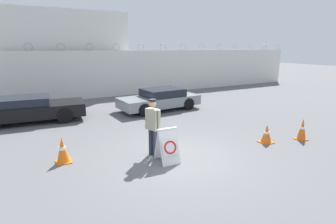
# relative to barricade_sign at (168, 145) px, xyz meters

# --- Properties ---
(ground_plane) EXTENTS (90.00, 90.00, 0.00)m
(ground_plane) POSITION_rel_barricade_sign_xyz_m (0.41, 0.10, -0.52)
(ground_plane) COLOR #5B5B5E
(perimeter_wall) EXTENTS (36.00, 0.30, 3.56)m
(perimeter_wall) POSITION_rel_barricade_sign_xyz_m (0.41, 11.25, 1.04)
(perimeter_wall) COLOR silver
(perimeter_wall) RESTS_ON ground_plane
(building_block) EXTENTS (8.30, 6.02, 5.70)m
(building_block) POSITION_rel_barricade_sign_xyz_m (-0.82, 15.09, 2.34)
(building_block) COLOR silver
(building_block) RESTS_ON ground_plane
(barricade_sign) EXTENTS (0.62, 0.72, 1.04)m
(barricade_sign) POSITION_rel_barricade_sign_xyz_m (0.00, 0.00, 0.00)
(barricade_sign) COLOR white
(barricade_sign) RESTS_ON ground_plane
(security_guard) EXTENTS (0.36, 0.69, 1.81)m
(security_guard) POSITION_rel_barricade_sign_xyz_m (-0.17, 0.65, 0.50)
(security_guard) COLOR #232838
(security_guard) RESTS_ON ground_plane
(traffic_cone_near) EXTENTS (0.43, 0.43, 0.66)m
(traffic_cone_near) POSITION_rel_barricade_sign_xyz_m (3.86, -0.27, -0.19)
(traffic_cone_near) COLOR orange
(traffic_cone_near) RESTS_ON ground_plane
(traffic_cone_mid) EXTENTS (0.37, 0.37, 0.80)m
(traffic_cone_mid) POSITION_rel_barricade_sign_xyz_m (5.25, -0.68, -0.12)
(traffic_cone_mid) COLOR orange
(traffic_cone_mid) RESTS_ON ground_plane
(traffic_cone_far) EXTENTS (0.43, 0.43, 0.77)m
(traffic_cone_far) POSITION_rel_barricade_sign_xyz_m (-2.74, 1.45, -0.13)
(traffic_cone_far) COLOR orange
(traffic_cone_far) RESTS_ON ground_plane
(parked_car_front_coupe) EXTENTS (4.94, 2.28, 1.16)m
(parked_car_front_coupe) POSITION_rel_barricade_sign_xyz_m (-3.55, 6.80, 0.09)
(parked_car_front_coupe) COLOR black
(parked_car_front_coupe) RESTS_ON ground_plane
(parked_car_rear_sedan) EXTENTS (4.43, 2.11, 1.14)m
(parked_car_rear_sedan) POSITION_rel_barricade_sign_xyz_m (2.82, 6.09, 0.07)
(parked_car_rear_sedan) COLOR black
(parked_car_rear_sedan) RESTS_ON ground_plane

